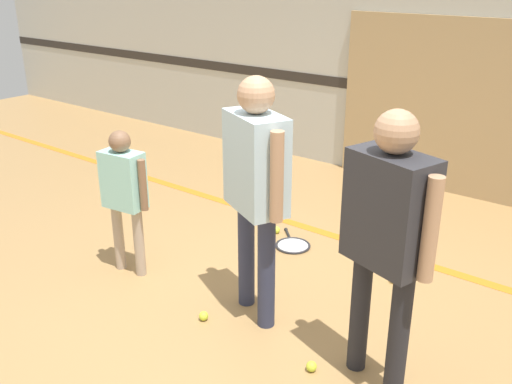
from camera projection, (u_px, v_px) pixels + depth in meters
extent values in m
plane|color=#A87F4C|center=(253.00, 316.00, 4.03)|extent=(16.00, 16.00, 0.00)
cube|color=beige|center=(448.00, 40.00, 5.83)|extent=(16.00, 0.06, 3.20)
cube|color=#2D2823|center=(440.00, 96.00, 6.02)|extent=(16.00, 0.01, 0.12)
cube|color=tan|center=(490.00, 114.00, 5.73)|extent=(3.25, 0.05, 1.84)
cube|color=orange|center=(354.00, 242.00, 5.11)|extent=(14.40, 0.10, 0.01)
cylinder|color=#2D334C|center=(246.00, 253.00, 4.05)|extent=(0.12, 0.12, 0.81)
cylinder|color=#2D334C|center=(266.00, 273.00, 3.79)|extent=(0.12, 0.12, 0.81)
cube|color=silver|center=(256.00, 163.00, 3.65)|extent=(0.54, 0.44, 0.64)
sphere|color=tan|center=(256.00, 95.00, 3.49)|extent=(0.24, 0.24, 0.24)
cylinder|color=tan|center=(238.00, 152.00, 3.89)|extent=(0.08, 0.08, 0.57)
cylinder|color=tan|center=(277.00, 177.00, 3.42)|extent=(0.08, 0.08, 0.57)
cylinder|color=tan|center=(119.00, 236.00, 4.58)|extent=(0.08, 0.08, 0.56)
cylinder|color=tan|center=(139.00, 243.00, 4.48)|extent=(0.08, 0.08, 0.56)
cube|color=#99D8D1|center=(123.00, 180.00, 4.34)|extent=(0.35, 0.22, 0.45)
sphere|color=brown|center=(120.00, 141.00, 4.23)|extent=(0.16, 0.16, 0.16)
cylinder|color=brown|center=(105.00, 176.00, 4.43)|extent=(0.06, 0.06, 0.40)
cylinder|color=brown|center=(143.00, 185.00, 4.25)|extent=(0.06, 0.06, 0.40)
cylinder|color=#232328|center=(398.00, 336.00, 3.16)|extent=(0.12, 0.12, 0.79)
cylinder|color=#232328|center=(360.00, 311.00, 3.39)|extent=(0.12, 0.12, 0.79)
cube|color=#2D2D33|center=(389.00, 210.00, 3.01)|extent=(0.52, 0.38, 0.63)
sphere|color=tan|center=(397.00, 132.00, 2.85)|extent=(0.23, 0.23, 0.23)
cylinder|color=tan|center=(431.00, 230.00, 2.81)|extent=(0.08, 0.08, 0.56)
cylinder|color=tan|center=(353.00, 196.00, 3.22)|extent=(0.08, 0.08, 0.56)
torus|color=#28282D|center=(293.00, 245.00, 5.03)|extent=(0.44, 0.44, 0.02)
cylinder|color=silver|center=(293.00, 245.00, 5.03)|extent=(0.27, 0.27, 0.01)
cylinder|color=black|center=(288.00, 234.00, 5.25)|extent=(0.15, 0.15, 0.02)
sphere|color=black|center=(286.00, 229.00, 5.33)|extent=(0.03, 0.03, 0.03)
sphere|color=#CCE038|center=(204.00, 316.00, 3.98)|extent=(0.07, 0.07, 0.07)
sphere|color=#CCE038|center=(276.00, 230.00, 5.27)|extent=(0.07, 0.07, 0.07)
sphere|color=#CCE038|center=(311.00, 366.00, 3.48)|extent=(0.07, 0.07, 0.07)
sphere|color=#CCE038|center=(394.00, 279.00, 4.45)|extent=(0.07, 0.07, 0.07)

